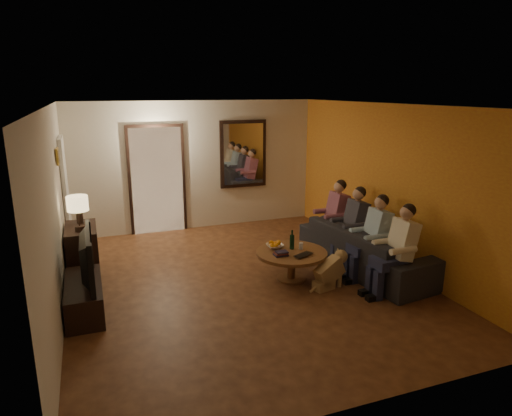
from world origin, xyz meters
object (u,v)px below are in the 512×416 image
object	(u,v)px
dresser	(83,252)
person_d	(333,220)
table_lamp	(78,213)
person_b	(373,240)
tv_stand	(84,297)
wine_bottle	(292,239)
sofa	(367,248)
bowl	(275,246)
laptop	(306,256)
tv	(80,258)
dog	(329,270)
person_a	(398,253)
person_c	(352,229)
coffee_table	(291,265)

from	to	relation	value
dresser	person_d	world-z (taller)	person_d
table_lamp	person_b	world-z (taller)	table_lamp
tv_stand	wine_bottle	size ratio (longest dim) A/B	3.96
tv_stand	sofa	bearing A→B (deg)	-0.55
sofa	bowl	size ratio (longest dim) A/B	9.48
tv_stand	laptop	bearing A→B (deg)	-4.95
tv	dog	bearing A→B (deg)	-97.78
dresser	person_b	size ratio (longest dim) A/B	0.75
table_lamp	person_a	size ratio (longest dim) A/B	0.45
sofa	person_b	distance (m)	0.40
table_lamp	sofa	distance (m)	4.43
table_lamp	person_c	xyz separation A→B (m)	(4.14, -0.76, -0.47)
laptop	sofa	bearing A→B (deg)	-14.49
person_b	laptop	size ratio (longest dim) A/B	3.65
person_c	laptop	bearing A→B (deg)	-154.30
dresser	tv_stand	bearing A→B (deg)	-90.00
sofa	wine_bottle	distance (m)	1.27
dresser	person_c	xyz separation A→B (m)	(4.14, -0.98, 0.20)
sofa	person_d	world-z (taller)	person_d
person_a	laptop	bearing A→B (deg)	148.10
sofa	bowl	world-z (taller)	sofa
table_lamp	person_c	size ratio (longest dim) A/B	0.45
person_a	dog	distance (m)	0.99
wine_bottle	person_a	bearing A→B (deg)	-42.90
person_c	person_d	distance (m)	0.60
dresser	bowl	xyz separation A→B (m)	(2.77, -1.00, 0.08)
dog	coffee_table	bearing A→B (deg)	115.64
tv	coffee_table	xyz separation A→B (m)	(2.95, 0.02, -0.52)
tv	person_c	xyz separation A→B (m)	(4.14, 0.26, -0.15)
person_b	wine_bottle	world-z (taller)	person_b
sofa	wine_bottle	world-z (taller)	wine_bottle
person_a	tv	bearing A→B (deg)	167.19
person_c	table_lamp	bearing A→B (deg)	169.59
tv_stand	sofa	xyz separation A→B (m)	(4.24, -0.04, 0.15)
bowl	person_b	bearing A→B (deg)	-22.88
person_d	wine_bottle	bearing A→B (deg)	-146.84
dresser	bowl	distance (m)	2.95
tv	person_d	xyz separation A→B (m)	(4.14, 0.86, -0.15)
dresser	wine_bottle	world-z (taller)	dresser
tv	person_d	bearing A→B (deg)	-78.27
dog	bowl	xyz separation A→B (m)	(-0.57, 0.69, 0.20)
person_b	dresser	bearing A→B (deg)	159.10
person_c	person_d	world-z (taller)	same
person_c	dog	world-z (taller)	person_c
person_a	wine_bottle	bearing A→B (deg)	137.10
tv_stand	laptop	world-z (taller)	laptop
laptop	person_a	bearing A→B (deg)	-57.04
dresser	table_lamp	world-z (taller)	table_lamp
coffee_table	wine_bottle	distance (m)	0.40
tv_stand	person_c	size ratio (longest dim) A/B	1.02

